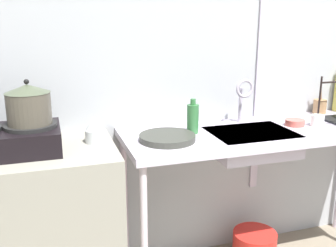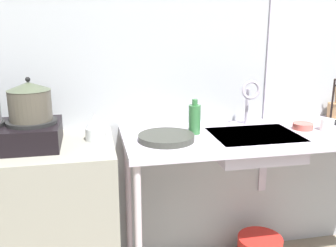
% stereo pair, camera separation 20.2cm
% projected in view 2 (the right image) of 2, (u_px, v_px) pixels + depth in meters
% --- Properties ---
extents(wall_back, '(4.89, 0.10, 2.76)m').
position_uv_depth(wall_back, '(270.00, 42.00, 2.37)').
color(wall_back, '#A6A9AE').
rests_on(wall_back, ground).
extents(wall_metal_strip, '(0.05, 0.01, 2.21)m').
position_uv_depth(wall_metal_strip, '(273.00, 19.00, 2.27)').
color(wall_metal_strip, '#BDB2C5').
extents(counter_concrete, '(1.02, 0.56, 0.91)m').
position_uv_depth(counter_concrete, '(18.00, 230.00, 2.00)').
color(counter_concrete, gray).
rests_on(counter_concrete, ground).
extents(counter_sink, '(1.68, 0.56, 0.91)m').
position_uv_depth(counter_sink, '(272.00, 143.00, 2.17)').
color(counter_sink, '#BDB2C5').
rests_on(counter_sink, ground).
extents(stove, '(0.51, 0.33, 0.13)m').
position_uv_depth(stove, '(7.00, 135.00, 1.87)').
color(stove, black).
rests_on(stove, counter_concrete).
extents(pot_on_right_burner, '(0.21, 0.21, 0.21)m').
position_uv_depth(pot_on_right_burner, '(30.00, 101.00, 1.85)').
color(pot_on_right_burner, '#494439').
rests_on(pot_on_right_burner, stove).
extents(percolator, '(0.10, 0.10, 0.14)m').
position_uv_depth(percolator, '(95.00, 128.00, 1.98)').
color(percolator, silver).
rests_on(percolator, counter_concrete).
extents(sink_basin, '(0.47, 0.36, 0.12)m').
position_uv_depth(sink_basin, '(254.00, 145.00, 2.11)').
color(sink_basin, '#BDB2C5').
rests_on(sink_basin, counter_sink).
extents(faucet, '(0.11, 0.07, 0.27)m').
position_uv_depth(faucet, '(250.00, 95.00, 2.22)').
color(faucet, '#BDB2C5').
rests_on(faucet, counter_sink).
extents(frying_pan, '(0.29, 0.29, 0.03)m').
position_uv_depth(frying_pan, '(166.00, 138.00, 1.99)').
color(frying_pan, '#34362F').
rests_on(frying_pan, counter_sink).
extents(cup_by_rack, '(0.08, 0.08, 0.07)m').
position_uv_depth(cup_by_rack, '(327.00, 125.00, 2.16)').
color(cup_by_rack, silver).
rests_on(cup_by_rack, counter_sink).
extents(small_bowl_on_drainboard, '(0.11, 0.11, 0.04)m').
position_uv_depth(small_bowl_on_drainboard, '(303.00, 126.00, 2.19)').
color(small_bowl_on_drainboard, '#BB554A').
rests_on(small_bowl_on_drainboard, counter_sink).
extents(bottle_by_sink, '(0.07, 0.07, 0.19)m').
position_uv_depth(bottle_by_sink, '(195.00, 119.00, 2.09)').
color(bottle_by_sink, '#2F6836').
rests_on(bottle_by_sink, counter_sink).
extents(utensil_jar, '(0.08, 0.08, 0.21)m').
position_uv_depth(utensil_jar, '(334.00, 110.00, 2.45)').
color(utensil_jar, '#A2774E').
rests_on(utensil_jar, counter_sink).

